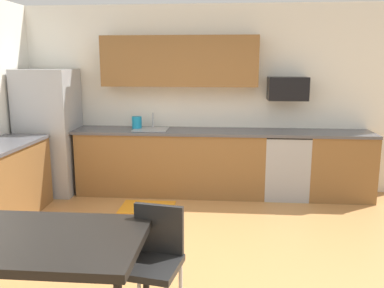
# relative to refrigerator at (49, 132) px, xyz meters

# --- Properties ---
(ground_plane) EXTENTS (12.00, 12.00, 0.00)m
(ground_plane) POSITION_rel_refrigerator_xyz_m (2.18, -2.22, -0.90)
(ground_plane) COLOR #B77F47
(wall_back) EXTENTS (5.80, 0.10, 2.70)m
(wall_back) POSITION_rel_refrigerator_xyz_m (2.18, 0.43, 0.45)
(wall_back) COLOR white
(wall_back) RESTS_ON ground
(cabinet_run_back) EXTENTS (2.66, 0.60, 0.90)m
(cabinet_run_back) POSITION_rel_refrigerator_xyz_m (1.76, 0.08, -0.45)
(cabinet_run_back) COLOR brown
(cabinet_run_back) RESTS_ON ground
(cabinet_run_back_right) EXTENTS (0.89, 0.60, 0.90)m
(cabinet_run_back_right) POSITION_rel_refrigerator_xyz_m (4.14, 0.08, -0.45)
(cabinet_run_back_right) COLOR brown
(cabinet_run_back_right) RESTS_ON ground
(countertop_back) EXTENTS (4.80, 0.64, 0.04)m
(countertop_back) POSITION_rel_refrigerator_xyz_m (2.18, 0.08, 0.02)
(countertop_back) COLOR #4C4C51
(countertop_back) RESTS_ON cabinet_run_back
(upper_cabinets_back) EXTENTS (2.20, 0.34, 0.70)m
(upper_cabinets_back) POSITION_rel_refrigerator_xyz_m (1.88, 0.21, 1.00)
(upper_cabinets_back) COLOR brown
(refrigerator) EXTENTS (0.76, 0.70, 1.79)m
(refrigerator) POSITION_rel_refrigerator_xyz_m (0.00, 0.00, 0.00)
(refrigerator) COLOR #9EA0A5
(refrigerator) RESTS_ON ground
(oven_range) EXTENTS (0.60, 0.60, 0.91)m
(oven_range) POSITION_rel_refrigerator_xyz_m (3.39, 0.08, -0.44)
(oven_range) COLOR #999BA0
(oven_range) RESTS_ON ground
(microwave) EXTENTS (0.54, 0.36, 0.32)m
(microwave) POSITION_rel_refrigerator_xyz_m (3.39, 0.18, 0.63)
(microwave) COLOR black
(sink_basin) EXTENTS (0.48, 0.40, 0.14)m
(sink_basin) POSITION_rel_refrigerator_xyz_m (1.47, 0.08, -0.02)
(sink_basin) COLOR #A5A8AD
(sink_basin) RESTS_ON countertop_back
(sink_faucet) EXTENTS (0.02, 0.02, 0.24)m
(sink_faucet) POSITION_rel_refrigerator_xyz_m (1.47, 0.26, 0.14)
(sink_faucet) COLOR #B2B5BA
(sink_faucet) RESTS_ON countertop_back
(dining_table) EXTENTS (1.40, 0.90, 0.73)m
(dining_table) POSITION_rel_refrigerator_xyz_m (1.31, -3.14, -0.22)
(dining_table) COLOR black
(dining_table) RESTS_ON ground
(chair_near_table) EXTENTS (0.46, 0.46, 0.85)m
(chair_near_table) POSITION_rel_refrigerator_xyz_m (2.05, -2.88, -0.39)
(chair_near_table) COLOR black
(chair_near_table) RESTS_ON ground
(floor_mat) EXTENTS (0.70, 0.50, 0.01)m
(floor_mat) POSITION_rel_refrigerator_xyz_m (1.53, -0.57, -0.89)
(floor_mat) COLOR orange
(floor_mat) RESTS_ON ground
(kettle) EXTENTS (0.14, 0.14, 0.20)m
(kettle) POSITION_rel_refrigerator_xyz_m (1.26, 0.13, 0.12)
(kettle) COLOR #198CBF
(kettle) RESTS_ON countertop_back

